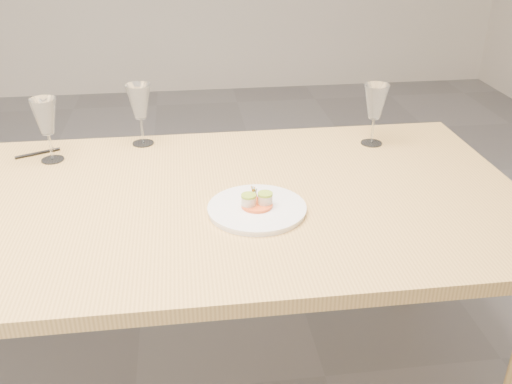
{
  "coord_description": "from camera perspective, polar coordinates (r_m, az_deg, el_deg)",
  "views": [
    {
      "loc": [
        0.23,
        -1.46,
        1.51
      ],
      "look_at": [
        0.41,
        -0.09,
        0.8
      ],
      "focal_mm": 40.0,
      "sensor_mm": 36.0,
      "label": 1
    }
  ],
  "objects": [
    {
      "name": "wine_glass_3",
      "position": [
        1.99,
        11.85,
        8.72
      ],
      "size": [
        0.09,
        0.09,
        0.21
      ],
      "color": "white",
      "rests_on": "dining_table"
    },
    {
      "name": "dining_table",
      "position": [
        1.69,
        -14.2,
        -3.01
      ],
      "size": [
        2.4,
        1.0,
        0.75
      ],
      "color": "#E2B262",
      "rests_on": "ground"
    },
    {
      "name": "wine_glass_1",
      "position": [
        1.93,
        -20.32,
        6.97
      ],
      "size": [
        0.08,
        0.08,
        0.21
      ],
      "color": "white",
      "rests_on": "dining_table"
    },
    {
      "name": "wine_glass_2",
      "position": [
        1.99,
        -11.6,
        8.72
      ],
      "size": [
        0.09,
        0.09,
        0.21
      ],
      "color": "white",
      "rests_on": "dining_table"
    },
    {
      "name": "ballpoint_pen",
      "position": [
        2.05,
        -20.98,
        3.65
      ],
      "size": [
        0.14,
        0.07,
        0.01
      ],
      "rotation": [
        0.0,
        0.0,
        0.42
      ],
      "color": "black",
      "rests_on": "dining_table"
    },
    {
      "name": "dinner_plate",
      "position": [
        1.56,
        0.11,
        -1.59
      ],
      "size": [
        0.27,
        0.27,
        0.07
      ],
      "rotation": [
        0.0,
        0.0,
        -0.42
      ],
      "color": "white",
      "rests_on": "dining_table"
    }
  ]
}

